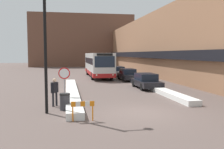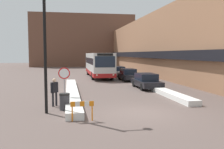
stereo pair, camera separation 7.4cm
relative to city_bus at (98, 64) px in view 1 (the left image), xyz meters
The scene contains 14 objects.
ground_plane 21.31m from the city_bus, 90.73° to the right, with size 160.00×160.00×0.00m, color brown.
building_row_right 10.43m from the city_bus, 15.93° to the left, with size 5.50×60.00×8.85m.
building_backdrop_far 32.12m from the city_bus, 90.49° to the left, with size 26.00×8.00×13.08m.
snow_bank_left 15.00m from the city_bus, 105.04° to the right, with size 0.90×15.71×0.38m.
snow_bank_right 13.75m from the city_bus, 75.89° to the right, with size 0.90×14.15×0.36m.
city_bus is the anchor object (origin of this frame).
parked_car_front 12.45m from the city_bus, 76.34° to the right, with size 1.84×4.37×1.37m.
parked_car_middle 5.90m from the city_bus, 59.68° to the right, with size 1.81×4.34×1.40m.
parked_car_back 3.31m from the city_bus, 20.48° to the left, with size 1.87×4.44×1.37m.
stop_sign 17.84m from the city_bus, 104.31° to the right, with size 0.76×0.08×2.28m.
street_lamp 21.17m from the city_bus, 103.90° to the right, with size 1.46×0.36×6.75m.
pedestrian 19.29m from the city_bus, 104.97° to the right, with size 0.45×0.48×1.69m.
trash_bin 20.31m from the city_bus, 102.46° to the right, with size 0.59×0.59×0.95m.
construction_barricade 22.61m from the city_bus, 98.98° to the right, with size 1.10×0.06×0.94m.
Camera 1 is at (-3.96, -12.69, 3.16)m, focal length 40.00 mm.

